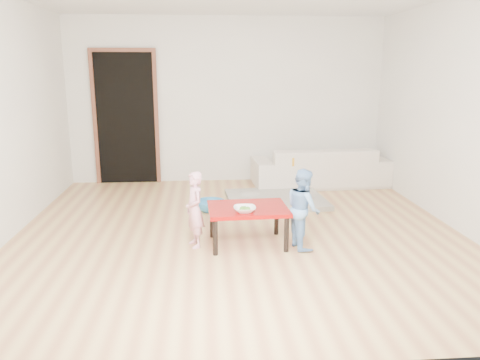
{
  "coord_description": "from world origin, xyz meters",
  "views": [
    {
      "loc": [
        -0.38,
        -5.04,
        1.83
      ],
      "look_at": [
        0.0,
        -0.2,
        0.65
      ],
      "focal_mm": 35.0,
      "sensor_mm": 36.0,
      "label": 1
    }
  ],
  "objects": [
    {
      "name": "right_wall",
      "position": [
        2.5,
        0.0,
        1.3
      ],
      "size": [
        0.02,
        5.0,
        2.6
      ],
      "primitive_type": "cube",
      "color": "silver",
      "rests_on": "floor"
    },
    {
      "name": "broccoli",
      "position": [
        0.02,
        -0.57,
        0.44
      ],
      "size": [
        0.12,
        0.12,
        0.06
      ],
      "primitive_type": null,
      "color": "#2D5919",
      "rests_on": "red_table"
    },
    {
      "name": "red_table",
      "position": [
        0.07,
        -0.41,
        0.2
      ],
      "size": [
        0.84,
        0.65,
        0.41
      ],
      "primitive_type": null,
      "rotation": [
        0.0,
        0.0,
        0.04
      ],
      "color": "#910807",
      "rests_on": "floor"
    },
    {
      "name": "basin",
      "position": [
        -0.31,
        0.82,
        0.06
      ],
      "size": [
        0.41,
        0.41,
        0.13
      ],
      "primitive_type": "imported",
      "color": "teal",
      "rests_on": "floor"
    },
    {
      "name": "sofa",
      "position": [
        1.44,
        2.05,
        0.31
      ],
      "size": [
        2.13,
        0.93,
        0.61
      ],
      "primitive_type": "imported",
      "rotation": [
        0.0,
        0.0,
        3.19
      ],
      "color": "silver",
      "rests_on": "floor"
    },
    {
      "name": "child_pink",
      "position": [
        -0.49,
        -0.42,
        0.4
      ],
      "size": [
        0.28,
        0.34,
        0.8
      ],
      "primitive_type": "imported",
      "rotation": [
        0.0,
        0.0,
        -1.24
      ],
      "color": "pink",
      "rests_on": "floor"
    },
    {
      "name": "cushion",
      "position": [
        1.11,
        1.86,
        0.46
      ],
      "size": [
        0.53,
        0.49,
        0.13
      ],
      "primitive_type": "cube",
      "rotation": [
        0.0,
        0.0,
        0.16
      ],
      "color": "#F0A41A",
      "rests_on": "sofa"
    },
    {
      "name": "bowl",
      "position": [
        0.02,
        -0.57,
        0.44
      ],
      "size": [
        0.22,
        0.22,
        0.06
      ],
      "primitive_type": "imported",
      "color": "white",
      "rests_on": "red_table"
    },
    {
      "name": "blanket",
      "position": [
        0.61,
        1.15,
        0.03
      ],
      "size": [
        1.38,
        1.18,
        0.07
      ],
      "primitive_type": null,
      "rotation": [
        0.0,
        0.0,
        0.07
      ],
      "color": "#A39B90",
      "rests_on": "floor"
    },
    {
      "name": "doorway",
      "position": [
        -1.6,
        2.48,
        1.02
      ],
      "size": [
        1.02,
        0.08,
        2.11
      ],
      "primitive_type": null,
      "color": "brown",
      "rests_on": "back_wall"
    },
    {
      "name": "floor",
      "position": [
        0.0,
        0.0,
        0.0
      ],
      "size": [
        5.0,
        5.0,
        0.01
      ],
      "primitive_type": "cube",
      "color": "#B97E4F",
      "rests_on": "ground"
    },
    {
      "name": "child_blue",
      "position": [
        0.63,
        -0.52,
        0.42
      ],
      "size": [
        0.38,
        0.45,
        0.83
      ],
      "primitive_type": "imported",
      "rotation": [
        0.0,
        0.0,
        1.75
      ],
      "color": "#62A7E5",
      "rests_on": "floor"
    },
    {
      "name": "back_wall",
      "position": [
        0.0,
        2.5,
        1.3
      ],
      "size": [
        5.0,
        0.02,
        2.6
      ],
      "primitive_type": "cube",
      "color": "silver",
      "rests_on": "floor"
    }
  ]
}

